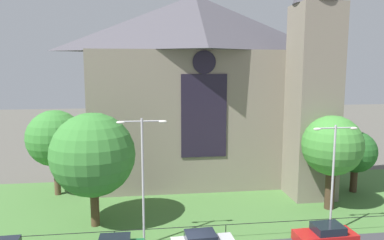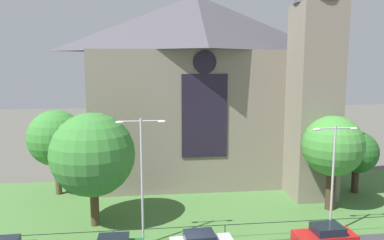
{
  "view_description": "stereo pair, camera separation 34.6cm",
  "coord_description": "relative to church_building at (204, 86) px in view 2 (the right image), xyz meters",
  "views": [
    {
      "loc": [
        -2.87,
        -22.32,
        12.44
      ],
      "look_at": [
        1.16,
        8.0,
        7.98
      ],
      "focal_mm": 34.72,
      "sensor_mm": 36.0,
      "label": 1
    },
    {
      "loc": [
        -2.52,
        -22.36,
        12.44
      ],
      "look_at": [
        1.16,
        8.0,
        7.98
      ],
      "focal_mm": 34.72,
      "sensor_mm": 36.0,
      "label": 2
    }
  ],
  "objects": [
    {
      "name": "parked_car_red",
      "position": [
        5.94,
        -17.15,
        -9.53
      ],
      "size": [
        4.26,
        2.15,
        1.51
      ],
      "rotation": [
        0.0,
        0.0,
        3.18
      ],
      "color": "#B21919",
      "rests_on": "ground"
    },
    {
      "name": "grass_verge",
      "position": [
        -3.67,
        -9.83,
        -10.27
      ],
      "size": [
        120.0,
        20.0,
        0.01
      ],
      "primitive_type": "cube",
      "color": "#477538",
      "rests_on": "ground"
    },
    {
      "name": "tree_left_far",
      "position": [
        -14.95,
        -3.89,
        -4.7
      ],
      "size": [
        5.41,
        5.41,
        8.31
      ],
      "color": "brown",
      "rests_on": "ground"
    },
    {
      "name": "tree_left_near",
      "position": [
        -10.43,
        -11.67,
        -4.58
      ],
      "size": [
        6.49,
        6.49,
        8.96
      ],
      "color": "#4C3823",
      "rests_on": "ground"
    },
    {
      "name": "tree_right_far",
      "position": [
        14.14,
        -6.9,
        -6.24
      ],
      "size": [
        4.07,
        4.07,
        6.11
      ],
      "color": "#423021",
      "rests_on": "ground"
    },
    {
      "name": "streetlamp_near",
      "position": [
        -6.64,
        -15.43,
        -4.62
      ],
      "size": [
        3.37,
        0.26,
        8.99
      ],
      "color": "#B2B2B7",
      "rests_on": "ground"
    },
    {
      "name": "streetlamp_far",
      "position": [
        7.18,
        -15.43,
        -5.04
      ],
      "size": [
        3.37,
        0.26,
        8.23
      ],
      "color": "#B2B2B7",
      "rests_on": "ground"
    },
    {
      "name": "ground",
      "position": [
        -3.67,
        -7.83,
        -10.27
      ],
      "size": [
        160.0,
        160.0,
        0.0
      ],
      "primitive_type": "plane",
      "color": "#56544C"
    },
    {
      "name": "iron_railing",
      "position": [
        -0.77,
        -15.33,
        -9.3
      ],
      "size": [
        31.71,
        0.07,
        1.13
      ],
      "color": "black",
      "rests_on": "ground"
    },
    {
      "name": "church_building",
      "position": [
        0.0,
        0.0,
        0.0
      ],
      "size": [
        23.2,
        16.2,
        26.0
      ],
      "color": "gray",
      "rests_on": "ground"
    },
    {
      "name": "tree_right_near",
      "position": [
        9.55,
        -10.77,
        -4.66
      ],
      "size": [
        5.19,
        5.19,
        8.28
      ],
      "color": "#423021",
      "rests_on": "ground"
    }
  ]
}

